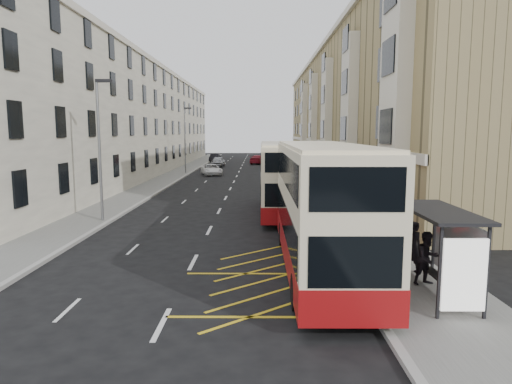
{
  "coord_description": "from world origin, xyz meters",
  "views": [
    {
      "loc": [
        2.67,
        -13.87,
        5.23
      ],
      "look_at": [
        2.51,
        8.34,
        2.29
      ],
      "focal_mm": 32.0,
      "sensor_mm": 36.0,
      "label": 1
    }
  ],
  "objects_px": {
    "street_lamp_near": "(100,142)",
    "white_van": "(211,170)",
    "double_decker_rear": "(281,178)",
    "car_silver": "(218,162)",
    "street_lamp_far": "(185,137)",
    "car_red": "(259,159)",
    "pedestrian_mid": "(427,258)",
    "car_dark": "(215,158)",
    "double_decker_front": "(322,207)",
    "pedestrian_far": "(392,256)",
    "pedestrian_near": "(413,247)",
    "litter_bin": "(397,305)",
    "bus_shelter": "(447,235)"
  },
  "relations": [
    {
      "from": "street_lamp_near",
      "to": "pedestrian_near",
      "type": "height_order",
      "value": "street_lamp_near"
    },
    {
      "from": "car_red",
      "to": "car_dark",
      "type": "bearing_deg",
      "value": -19.68
    },
    {
      "from": "street_lamp_far",
      "to": "car_red",
      "type": "distance_m",
      "value": 21.25
    },
    {
      "from": "pedestrian_far",
      "to": "car_red",
      "type": "distance_m",
      "value": 59.86
    },
    {
      "from": "double_decker_rear",
      "to": "car_dark",
      "type": "xyz_separation_m",
      "value": [
        -9.27,
        51.59,
        -1.62
      ]
    },
    {
      "from": "double_decker_front",
      "to": "pedestrian_near",
      "type": "bearing_deg",
      "value": -13.19
    },
    {
      "from": "pedestrian_mid",
      "to": "car_silver",
      "type": "height_order",
      "value": "pedestrian_mid"
    },
    {
      "from": "double_decker_rear",
      "to": "pedestrian_mid",
      "type": "relative_size",
      "value": 6.31
    },
    {
      "from": "double_decker_rear",
      "to": "white_van",
      "type": "bearing_deg",
      "value": 105.56
    },
    {
      "from": "litter_bin",
      "to": "pedestrian_far",
      "type": "xyz_separation_m",
      "value": [
        0.82,
        3.34,
        0.4
      ]
    },
    {
      "from": "pedestrian_far",
      "to": "car_red",
      "type": "relative_size",
      "value": 0.36
    },
    {
      "from": "white_van",
      "to": "car_silver",
      "type": "xyz_separation_m",
      "value": [
        -0.41,
        13.17,
        0.11
      ]
    },
    {
      "from": "car_red",
      "to": "white_van",
      "type": "bearing_deg",
      "value": 91.15
    },
    {
      "from": "street_lamp_far",
      "to": "car_dark",
      "type": "xyz_separation_m",
      "value": [
        1.15,
        24.86,
        -3.95
      ]
    },
    {
      "from": "double_decker_rear",
      "to": "car_silver",
      "type": "bearing_deg",
      "value": 101.13
    },
    {
      "from": "pedestrian_mid",
      "to": "car_silver",
      "type": "bearing_deg",
      "value": 83.6
    },
    {
      "from": "white_van",
      "to": "car_silver",
      "type": "bearing_deg",
      "value": 78.03
    },
    {
      "from": "pedestrian_far",
      "to": "car_dark",
      "type": "distance_m",
      "value": 66.85
    },
    {
      "from": "litter_bin",
      "to": "white_van",
      "type": "relative_size",
      "value": 0.2
    },
    {
      "from": "double_decker_rear",
      "to": "pedestrian_mid",
      "type": "distance_m",
      "value": 15.0
    },
    {
      "from": "double_decker_front",
      "to": "white_van",
      "type": "bearing_deg",
      "value": 101.76
    },
    {
      "from": "pedestrian_far",
      "to": "car_dark",
      "type": "relative_size",
      "value": 0.43
    },
    {
      "from": "litter_bin",
      "to": "car_red",
      "type": "bearing_deg",
      "value": 93.37
    },
    {
      "from": "double_decker_front",
      "to": "litter_bin",
      "type": "bearing_deg",
      "value": -75.33
    },
    {
      "from": "white_van",
      "to": "car_dark",
      "type": "height_order",
      "value": "car_dark"
    },
    {
      "from": "car_silver",
      "to": "white_van",
      "type": "bearing_deg",
      "value": -85.47
    },
    {
      "from": "pedestrian_near",
      "to": "pedestrian_mid",
      "type": "bearing_deg",
      "value": 77.86
    },
    {
      "from": "car_silver",
      "to": "car_red",
      "type": "bearing_deg",
      "value": 47.72
    },
    {
      "from": "pedestrian_near",
      "to": "pedestrian_mid",
      "type": "relative_size",
      "value": 1.05
    },
    {
      "from": "car_silver",
      "to": "street_lamp_near",
      "type": "bearing_deg",
      "value": -90.98
    },
    {
      "from": "street_lamp_far",
      "to": "double_decker_rear",
      "type": "xyz_separation_m",
      "value": [
        10.42,
        -26.73,
        -2.33
      ]
    },
    {
      "from": "car_red",
      "to": "car_silver",
      "type": "bearing_deg",
      "value": 62.74
    },
    {
      "from": "car_dark",
      "to": "pedestrian_mid",
      "type": "bearing_deg",
      "value": -74.25
    },
    {
      "from": "street_lamp_far",
      "to": "double_decker_front",
      "type": "bearing_deg",
      "value": -73.8
    },
    {
      "from": "pedestrian_far",
      "to": "double_decker_front",
      "type": "bearing_deg",
      "value": -30.51
    },
    {
      "from": "double_decker_front",
      "to": "car_red",
      "type": "distance_m",
      "value": 58.01
    },
    {
      "from": "car_silver",
      "to": "pedestrian_far",
      "type": "bearing_deg",
      "value": -75.9
    },
    {
      "from": "pedestrian_near",
      "to": "white_van",
      "type": "bearing_deg",
      "value": -89.48
    },
    {
      "from": "street_lamp_far",
      "to": "pedestrian_mid",
      "type": "height_order",
      "value": "street_lamp_far"
    },
    {
      "from": "bus_shelter",
      "to": "double_decker_rear",
      "type": "bearing_deg",
      "value": 105.26
    },
    {
      "from": "street_lamp_near",
      "to": "litter_bin",
      "type": "height_order",
      "value": "street_lamp_near"
    },
    {
      "from": "litter_bin",
      "to": "pedestrian_near",
      "type": "distance_m",
      "value": 4.75
    },
    {
      "from": "street_lamp_near",
      "to": "car_silver",
      "type": "height_order",
      "value": "street_lamp_near"
    },
    {
      "from": "double_decker_front",
      "to": "litter_bin",
      "type": "distance_m",
      "value": 5.56
    },
    {
      "from": "pedestrian_far",
      "to": "litter_bin",
      "type": "bearing_deg",
      "value": 84.66
    },
    {
      "from": "car_silver",
      "to": "bus_shelter",
      "type": "bearing_deg",
      "value": -75.04
    },
    {
      "from": "litter_bin",
      "to": "pedestrian_near",
      "type": "height_order",
      "value": "pedestrian_near"
    },
    {
      "from": "street_lamp_near",
      "to": "white_van",
      "type": "bearing_deg",
      "value": 83.81
    },
    {
      "from": "street_lamp_near",
      "to": "litter_bin",
      "type": "distance_m",
      "value": 19.44
    },
    {
      "from": "bus_shelter",
      "to": "street_lamp_far",
      "type": "height_order",
      "value": "street_lamp_far"
    }
  ]
}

